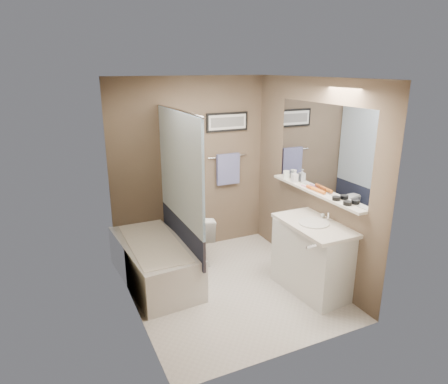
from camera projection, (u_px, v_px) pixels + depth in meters
name	position (u px, v px, depth m)	size (l,w,h in m)	color
ground	(229.00, 288.00, 4.74)	(2.50, 2.50, 0.00)	silver
ceiling	(230.00, 80.00, 4.02)	(2.20, 2.50, 0.04)	white
wall_back	(191.00, 167.00, 5.44)	(2.20, 0.04, 2.40)	brown
wall_front	(294.00, 232.00, 3.31)	(2.20, 0.04, 2.40)	brown
wall_left	(131.00, 205.00, 3.94)	(0.04, 2.50, 2.40)	brown
wall_right	(310.00, 180.00, 4.81)	(0.04, 2.50, 2.40)	brown
tile_surround	(122.00, 209.00, 4.43)	(0.02, 1.55, 2.00)	beige
curtain_rod	(178.00, 110.00, 4.39)	(0.02, 0.02, 1.55)	silver
curtain_upper	(180.00, 167.00, 4.59)	(0.03, 1.45, 1.28)	white
curtain_lower	(182.00, 233.00, 4.84)	(0.03, 1.45, 0.36)	#222840
mirror	(321.00, 148.00, 4.56)	(0.02, 1.60, 1.00)	silver
shelf	(314.00, 192.00, 4.69)	(0.12, 1.60, 0.03)	silver
towel_bar	(228.00, 156.00, 5.62)	(0.02, 0.02, 0.60)	silver
towel	(228.00, 169.00, 5.66)	(0.34, 0.05, 0.44)	#949BD7
art_frame	(227.00, 122.00, 5.49)	(0.62, 0.03, 0.26)	black
art_mat	(228.00, 122.00, 5.48)	(0.56, 0.00, 0.20)	white
art_image	(228.00, 122.00, 5.47)	(0.50, 0.00, 0.13)	#595959
door	(345.00, 242.00, 3.58)	(0.80, 0.02, 2.00)	silver
door_handle	(311.00, 247.00, 3.50)	(0.02, 0.02, 0.10)	silver
bathtub	(154.00, 262.00, 4.83)	(0.70, 1.50, 0.50)	silver
tub_rim	(153.00, 243.00, 4.76)	(0.56, 1.36, 0.02)	white
toilet	(198.00, 236.00, 5.35)	(0.37, 0.65, 0.67)	white
vanity	(313.00, 259.00, 4.58)	(0.50, 0.90, 0.80)	silver
countertop	(314.00, 225.00, 4.45)	(0.54, 0.96, 0.04)	beige
sink_basin	(314.00, 223.00, 4.44)	(0.34, 0.34, 0.01)	silver
faucet_spout	(328.00, 217.00, 4.51)	(0.02, 0.02, 0.10)	white
faucet_knob	(323.00, 215.00, 4.60)	(0.05, 0.05, 0.05)	silver
candle_bowl_near	(347.00, 203.00, 4.20)	(0.09, 0.09, 0.04)	black
candle_bowl_far	(336.00, 198.00, 4.35)	(0.09, 0.09, 0.04)	black
hair_brush_front	(318.00, 191.00, 4.62)	(0.04, 0.04, 0.22)	orange
hair_brush_back	(314.00, 188.00, 4.70)	(0.04, 0.04, 0.22)	#C4511B
pink_comb	(306.00, 187.00, 4.83)	(0.03, 0.16, 0.01)	#CD7DA3
glass_jar	(286.00, 175.00, 5.19)	(0.08, 0.08, 0.10)	white
soap_bottle	(295.00, 176.00, 5.02)	(0.07, 0.07, 0.16)	#999999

